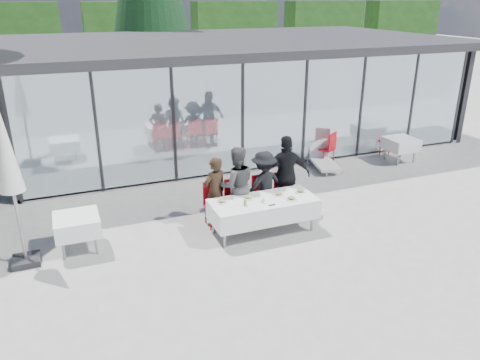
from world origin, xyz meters
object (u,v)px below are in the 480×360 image
at_px(plate_extra, 291,198).
at_px(spare_chair_a, 380,136).
at_px(diner_d, 286,175).
at_px(spare_chair_b, 329,147).
at_px(plate_b, 248,197).
at_px(juice_bottle, 245,203).
at_px(folded_eyeglasses, 272,205).
at_px(plate_d, 300,191).
at_px(diner_c, 264,185).
at_px(spare_table_left, 77,225).
at_px(diner_chair_b, 235,198).
at_px(dining_table, 263,209).
at_px(diner_a, 215,192).
at_px(spare_table_right, 401,144).
at_px(diner_b, 236,185).
at_px(market_umbrella, 8,163).
at_px(diner_chair_d, 284,190).
at_px(diner_chair_c, 262,194).
at_px(diner_chair_a, 214,201).
at_px(lounger, 323,159).
at_px(plate_c, 278,194).

height_order(plate_extra, spare_chair_a, spare_chair_a).
bearing_deg(diner_d, spare_chair_b, -121.76).
height_order(plate_b, juice_bottle, juice_bottle).
relative_size(plate_extra, folded_eyeglasses, 1.77).
height_order(plate_d, plate_extra, same).
distance_m(plate_d, plate_extra, 0.46).
xyz_separation_m(diner_c, spare_table_left, (-4.05, -0.04, -0.23)).
bearing_deg(diner_chair_b, diner_d, -3.08).
distance_m(dining_table, diner_a, 1.12).
relative_size(diner_chair_b, spare_chair_b, 1.00).
xyz_separation_m(plate_b, spare_table_right, (6.07, 2.50, -0.22)).
height_order(diner_b, plate_b, diner_b).
bearing_deg(diner_chair_b, folded_eyeglasses, -69.86).
height_order(spare_table_left, market_umbrella, market_umbrella).
xyz_separation_m(plate_extra, juice_bottle, (-1.03, 0.07, 0.04)).
xyz_separation_m(spare_chair_a, spare_chair_b, (-2.14, -0.35, 0.00)).
xyz_separation_m(plate_d, juice_bottle, (-1.39, -0.21, 0.04)).
xyz_separation_m(diner_chair_d, plate_d, (0.04, -0.68, 0.24)).
distance_m(diner_chair_d, juice_bottle, 1.64).
bearing_deg(diner_chair_d, diner_a, -177.81).
distance_m(juice_bottle, folded_eyeglasses, 0.55).
xyz_separation_m(diner_chair_c, juice_bottle, (-0.79, -0.89, 0.28)).
bearing_deg(plate_extra, spare_table_left, 168.73).
distance_m(diner_chair_b, juice_bottle, 0.94).
height_order(diner_d, market_umbrella, market_umbrella).
bearing_deg(diner_chair_a, diner_chair_c, 0.00).
xyz_separation_m(diner_a, diner_d, (1.72, 0.00, 0.14)).
height_order(plate_d, spare_table_left, plate_d).
bearing_deg(plate_extra, diner_chair_a, 145.55).
distance_m(diner_b, spare_table_right, 6.46).
relative_size(diner_b, juice_bottle, 12.54).
bearing_deg(folded_eyeglasses, plate_extra, 12.46).
bearing_deg(dining_table, plate_d, 4.47).
bearing_deg(plate_extra, spare_table_right, 28.84).
bearing_deg(diner_chair_a, lounger, 29.06).
distance_m(diner_a, spare_chair_a, 7.27).
bearing_deg(spare_chair_a, diner_d, -148.74).
height_order(juice_bottle, spare_chair_a, spare_chair_a).
xyz_separation_m(diner_b, market_umbrella, (-4.37, -0.21, 1.14)).
bearing_deg(plate_c, diner_c, 98.73).
relative_size(diner_c, folded_eyeglasses, 11.21).
bearing_deg(diner_chair_c, plate_b, -135.79).
bearing_deg(folded_eyeglasses, juice_bottle, 160.74).
relative_size(juice_bottle, folded_eyeglasses, 1.00).
height_order(diner_a, spare_chair_a, diner_a).
xyz_separation_m(juice_bottle, spare_chair_a, (6.26, 3.80, -0.28)).
relative_size(diner_b, spare_chair_b, 1.80).
relative_size(diner_chair_a, diner_c, 0.62).
relative_size(dining_table, spare_chair_b, 2.32).
bearing_deg(spare_table_left, spare_chair_b, 19.86).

